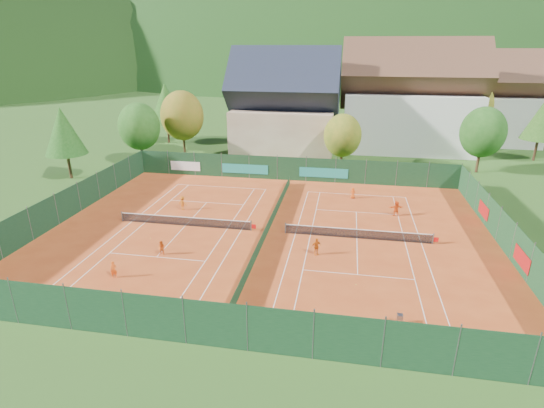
{
  "coord_description": "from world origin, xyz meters",
  "views": [
    {
      "loc": [
        6.56,
        -34.82,
        16.15
      ],
      "look_at": [
        0.0,
        2.0,
        2.0
      ],
      "focal_mm": 28.0,
      "sensor_mm": 36.0,
      "label": 1
    }
  ],
  "objects": [
    {
      "name": "tree_west_mid",
      "position": [
        -18.0,
        26.0,
        6.07
      ],
      "size": [
        6.44,
        6.44,
        9.78
      ],
      "color": "#463219",
      "rests_on": "ground"
    },
    {
      "name": "fence_east",
      "position": [
        20.0,
        0.05,
        1.48
      ],
      "size": [
        0.09,
        32.0,
        3.0
      ],
      "color": "#153C1E",
      "rests_on": "ground"
    },
    {
      "name": "tree_west_back",
      "position": [
        -24.0,
        34.0,
        6.74
      ],
      "size": [
        5.6,
        5.6,
        10.0
      ],
      "color": "#472919",
      "rests_on": "ground"
    },
    {
      "name": "ball_hopper",
      "position": [
        10.44,
        -12.04,
        0.56
      ],
      "size": [
        0.34,
        0.34,
        0.8
      ],
      "color": "slate",
      "rests_on": "ground"
    },
    {
      "name": "player_left_mid",
      "position": [
        -7.69,
        -5.98,
        0.63
      ],
      "size": [
        0.64,
        0.51,
        1.26
      ],
      "primitive_type": "imported",
      "rotation": [
        0.0,
        0.0,
        -0.06
      ],
      "color": "#DA5613",
      "rests_on": "ground"
    },
    {
      "name": "chalet",
      "position": [
        -3.0,
        30.0,
        6.62
      ],
      "size": [
        16.2,
        12.0,
        16.0
      ],
      "color": "beige",
      "rests_on": "ground"
    },
    {
      "name": "tree_west_side",
      "position": [
        -28.0,
        12.0,
        6.06
      ],
      "size": [
        5.04,
        5.04,
        9.0
      ],
      "color": "#4B301A",
      "rests_on": "ground"
    },
    {
      "name": "hotel_block_b",
      "position": [
        30.0,
        44.0,
        6.62
      ],
      "size": [
        17.28,
        10.0,
        15.5
      ],
      "color": "silver",
      "rests_on": "ground"
    },
    {
      "name": "player_right_far_b",
      "position": [
        11.87,
        6.17,
        0.79
      ],
      "size": [
        1.54,
        0.84,
        1.58
      ],
      "primitive_type": "imported",
      "rotation": [
        0.0,
        0.0,
        3.41
      ],
      "color": "#E74F14",
      "rests_on": "ground"
    },
    {
      "name": "tree_center",
      "position": [
        6.0,
        22.0,
        4.72
      ],
      "size": [
        5.01,
        5.01,
        7.6
      ],
      "color": "#402A17",
      "rests_on": "ground"
    },
    {
      "name": "tree_east_back",
      "position": [
        26.0,
        40.0,
        6.74
      ],
      "size": [
        7.15,
        7.15,
        10.86
      ],
      "color": "#482B19",
      "rests_on": "ground"
    },
    {
      "name": "player_left_near",
      "position": [
        -9.68,
        -9.95,
        0.66
      ],
      "size": [
        0.57,
        0.5,
        1.32
      ],
      "primitive_type": "imported",
      "rotation": [
        0.0,
        0.0,
        0.45
      ],
      "color": "#EB5914",
      "rests_on": "ground"
    },
    {
      "name": "player_left_far",
      "position": [
        -9.76,
        3.95,
        0.74
      ],
      "size": [
        1.08,
        0.8,
        1.48
      ],
      "primitive_type": "imported",
      "rotation": [
        0.0,
        0.0,
        2.85
      ],
      "color": "#CB5F12",
      "rests_on": "ground"
    },
    {
      "name": "court_markings_left",
      "position": [
        -8.0,
        0.0,
        0.01
      ],
      "size": [
        11.03,
        23.83,
        0.0
      ],
      "color": "white",
      "rests_on": "ground"
    },
    {
      "name": "loose_ball_0",
      "position": [
        -10.04,
        -3.22,
        0.03
      ],
      "size": [
        0.07,
        0.07,
        0.07
      ],
      "primitive_type": "sphere",
      "color": "#CCD833",
      "rests_on": "ground"
    },
    {
      "name": "loose_ball_1",
      "position": [
        7.87,
        -7.88,
        0.03
      ],
      "size": [
        0.07,
        0.07,
        0.07
      ],
      "primitive_type": "sphere",
      "color": "#CCD833",
      "rests_on": "ground"
    },
    {
      "name": "court_markings_right",
      "position": [
        8.0,
        0.0,
        0.01
      ],
      "size": [
        11.03,
        23.83,
        0.0
      ],
      "color": "white",
      "rests_on": "ground"
    },
    {
      "name": "tree_east_mid",
      "position": [
        34.0,
        32.0,
        6.06
      ],
      "size": [
        5.04,
        5.04,
        9.0
      ],
      "color": "#402717",
      "rests_on": "ground"
    },
    {
      "name": "tennis_net_left",
      "position": [
        -7.85,
        0.0,
        0.51
      ],
      "size": [
        13.3,
        0.1,
        1.02
      ],
      "color": "#59595B",
      "rests_on": "ground"
    },
    {
      "name": "tree_west_front",
      "position": [
        -22.0,
        20.0,
        5.39
      ],
      "size": [
        5.72,
        5.72,
        8.69
      ],
      "color": "#492C1A",
      "rests_on": "ground"
    },
    {
      "name": "fence_north",
      "position": [
        -0.46,
        15.99,
        1.47
      ],
      "size": [
        40.0,
        0.1,
        3.0
      ],
      "color": "#13341B",
      "rests_on": "ground"
    },
    {
      "name": "clay_pad",
      "position": [
        0.0,
        0.0,
        0.01
      ],
      "size": [
        40.0,
        32.0,
        0.01
      ],
      "primitive_type": "cube",
      "color": "#B3431A",
      "rests_on": "ground"
    },
    {
      "name": "player_right_near",
      "position": [
        4.67,
        -3.72,
        0.74
      ],
      "size": [
        0.93,
        0.77,
        1.49
      ],
      "primitive_type": "imported",
      "rotation": [
        0.0,
        0.0,
        0.56
      ],
      "color": "#D25F12",
      "rests_on": "ground"
    },
    {
      "name": "fence_west",
      "position": [
        -20.0,
        0.0,
        1.5
      ],
      "size": [
        0.04,
        32.0,
        3.0
      ],
      "color": "#13341E",
      "rests_on": "ground"
    },
    {
      "name": "player_right_far_a",
      "position": [
        7.61,
        10.59,
        0.62
      ],
      "size": [
        0.63,
        0.42,
        1.25
      ],
      "primitive_type": "imported",
      "rotation": [
        0.0,
        0.0,
        3.18
      ],
      "color": "#DE5213",
      "rests_on": "ground"
    },
    {
      "name": "ground",
      "position": [
        0.0,
        0.0,
        -0.02
      ],
      "size": [
        600.0,
        600.0,
        0.0
      ],
      "primitive_type": "plane",
      "color": "#254C17",
      "rests_on": "ground"
    },
    {
      "name": "tennis_net_right",
      "position": [
        8.15,
        0.0,
        0.51
      ],
      "size": [
        13.3,
        0.1,
        1.02
      ],
      "color": "#59595B",
      "rests_on": "ground"
    },
    {
      "name": "fence_south",
      "position": [
        0.0,
        -16.0,
        1.5
      ],
      "size": [
        40.0,
        0.04,
        3.0
      ],
      "color": "#13361D",
      "rests_on": "ground"
    },
    {
      "name": "hotel_block_a",
      "position": [
        16.0,
        36.0,
        7.38
      ],
      "size": [
        21.6,
        11.0,
        17.25
      ],
      "color": "silver",
      "rests_on": "ground"
    },
    {
      "name": "tree_east_front",
      "position": [
        24.0,
        24.0,
        5.39
      ],
      "size": [
        5.72,
        5.72,
        8.69
      ],
      "color": "#4C301B",
      "rests_on": "ground"
    },
    {
      "name": "mountain_backdrop",
      "position": [
        28.54,
        233.48,
        -39.64
      ],
      "size": [
        820.0,
        530.0,
        242.0
      ],
      "color": "black",
      "rests_on": "ground"
    },
    {
      "name": "court_divider",
      "position": [
        0.0,
        0.0,
        0.5
      ],
      "size": [
        0.03,
        28.8,
        1.0
      ],
      "color": "#13351D",
      "rests_on": "ground"
    }
  ]
}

